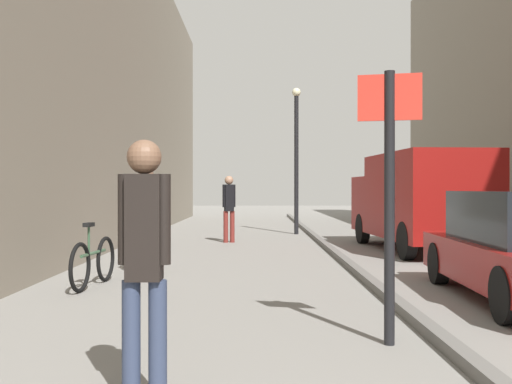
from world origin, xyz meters
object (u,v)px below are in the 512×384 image
at_px(pedestrian_far_crossing, 229,204).
at_px(pedestrian_main_foreground, 145,252).
at_px(delivery_van, 418,199).
at_px(lamp_post, 297,151).
at_px(pedestrian_mid_block, 147,214).
at_px(cafe_chair_near_window, 155,224).
at_px(bicycle_leaning, 94,262).
at_px(street_sign_post, 390,182).

bearing_deg(pedestrian_far_crossing, pedestrian_main_foreground, 74.52).
xyz_separation_m(delivery_van, lamp_post, (-2.56, 5.26, 1.48)).
distance_m(pedestrian_mid_block, pedestrian_far_crossing, 6.67).
bearing_deg(cafe_chair_near_window, pedestrian_far_crossing, -161.56).
height_order(pedestrian_mid_block, bicycle_leaning, pedestrian_mid_block).
bearing_deg(bicycle_leaning, street_sign_post, -36.51).
xyz_separation_m(pedestrian_main_foreground, bicycle_leaning, (-1.69, 5.01, -0.67)).
bearing_deg(pedestrian_mid_block, pedestrian_main_foreground, -77.58).
xyz_separation_m(pedestrian_main_foreground, lamp_post, (2.08, 15.66, 1.67)).
bearing_deg(pedestrian_main_foreground, delivery_van, 65.55).
bearing_deg(delivery_van, street_sign_post, -110.22).
bearing_deg(lamp_post, pedestrian_mid_block, -108.05).
distance_m(delivery_van, lamp_post, 6.04).
bearing_deg(cafe_chair_near_window, pedestrian_mid_block, 98.86).
bearing_deg(pedestrian_main_foreground, lamp_post, 82.06).
distance_m(bicycle_leaning, cafe_chair_near_window, 6.95).
distance_m(pedestrian_main_foreground, pedestrian_far_crossing, 12.58).
distance_m(pedestrian_mid_block, delivery_van, 7.21).
height_order(street_sign_post, bicycle_leaning, street_sign_post).
bearing_deg(bicycle_leaning, delivery_van, 46.29).
height_order(street_sign_post, cafe_chair_near_window, street_sign_post).
height_order(pedestrian_mid_block, delivery_van, delivery_van).
distance_m(street_sign_post, cafe_chair_near_window, 11.12).
bearing_deg(delivery_van, lamp_post, 112.31).
xyz_separation_m(pedestrian_mid_block, street_sign_post, (3.10, -4.40, 0.48)).
distance_m(pedestrian_mid_block, lamp_post, 10.29).
relative_size(pedestrian_main_foreground, pedestrian_mid_block, 0.99).
relative_size(lamp_post, cafe_chair_near_window, 5.06).
relative_size(pedestrian_main_foreground, pedestrian_far_crossing, 0.99).
relative_size(pedestrian_far_crossing, cafe_chair_near_window, 1.95).
relative_size(pedestrian_far_crossing, delivery_van, 0.33).
height_order(pedestrian_main_foreground, delivery_van, delivery_van).
relative_size(pedestrian_main_foreground, lamp_post, 0.38).
bearing_deg(pedestrian_mid_block, cafe_chair_near_window, 100.55).
distance_m(pedestrian_main_foreground, street_sign_post, 2.64).
bearing_deg(pedestrian_far_crossing, street_sign_post, 85.01).
height_order(pedestrian_main_foreground, pedestrian_far_crossing, pedestrian_far_crossing).
distance_m(pedestrian_far_crossing, street_sign_post, 11.17).
xyz_separation_m(pedestrian_far_crossing, bicycle_leaning, (-1.71, -7.57, -0.68)).
bearing_deg(bicycle_leaning, lamp_post, 76.44).
relative_size(street_sign_post, bicycle_leaning, 1.47).
bearing_deg(lamp_post, bicycle_leaning, -109.51).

